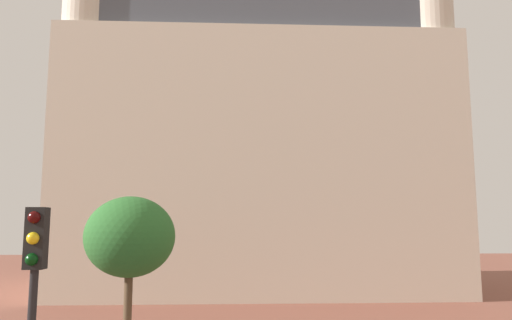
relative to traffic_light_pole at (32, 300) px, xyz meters
The scene contains 3 objects.
landmark_building 27.08m from the traffic_light_pole, 79.32° to the left, with size 24.29×13.17×36.54m.
traffic_light_pole is the anchor object (origin of this frame).
tree_curb_far 10.15m from the traffic_light_pole, 93.98° to the left, with size 3.14×3.14×5.19m.
Camera 1 is at (-0.34, -2.11, 4.17)m, focal length 34.12 mm.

